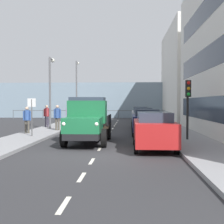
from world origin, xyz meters
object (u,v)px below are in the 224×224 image
object	(u,v)px
lamp_post_far	(77,85)
truck_vintage_green	(88,121)
car_navy_kerbside_1	(146,121)
street_sign	(32,110)
pedestrian_by_lamp	(57,115)
pedestrian_in_dark_coat	(47,114)
car_white_kerbside_3	(140,115)
lamp_post_promenade	(51,85)
pedestrian_couple_a	(69,113)
traffic_light_near	(188,97)
car_grey_kerbside_2	(143,117)
car_black_oppositeside_0	(86,117)
pedestrian_couple_b	(27,118)
car_red_kerbside_near	(154,130)

from	to	relation	value
lamp_post_far	truck_vintage_green	bearing A→B (deg)	101.72
car_navy_kerbside_1	street_sign	xyz separation A→B (m)	(6.93, 2.50, 0.79)
pedestrian_by_lamp	pedestrian_in_dark_coat	size ratio (longest dim) A/B	1.02
car_white_kerbside_3	lamp_post_promenade	world-z (taller)	lamp_post_promenade
pedestrian_couple_a	traffic_light_near	bearing A→B (deg)	130.36
car_white_kerbside_3	pedestrian_by_lamp	world-z (taller)	pedestrian_by_lamp
car_navy_kerbside_1	car_grey_kerbside_2	size ratio (longest dim) A/B	1.04
pedestrian_in_dark_coat	truck_vintage_green	bearing A→B (deg)	117.79
truck_vintage_green	car_navy_kerbside_1	world-z (taller)	truck_vintage_green
lamp_post_promenade	street_sign	world-z (taller)	lamp_post_promenade
car_black_oppositeside_0	pedestrian_couple_a	bearing A→B (deg)	2.37
pedestrian_couple_b	street_sign	xyz separation A→B (m)	(-0.86, 1.64, 0.51)
pedestrian_couple_b	lamp_post_promenade	world-z (taller)	lamp_post_promenade
car_navy_kerbside_1	pedestrian_by_lamp	xyz separation A→B (m)	(6.34, -1.42, 0.34)
car_grey_kerbside_2	pedestrian_couple_b	bearing A→B (deg)	38.54
car_navy_kerbside_1	pedestrian_by_lamp	distance (m)	6.51
traffic_light_near	lamp_post_promenade	xyz separation A→B (m)	(9.36, -6.98, 1.06)
car_grey_kerbside_2	pedestrian_couple_b	distance (m)	9.97
truck_vintage_green	car_navy_kerbside_1	distance (m)	5.58
truck_vintage_green	car_black_oppositeside_0	size ratio (longest dim) A/B	1.20
lamp_post_far	car_red_kerbside_near	bearing A→B (deg)	109.54
truck_vintage_green	street_sign	distance (m)	4.17
pedestrian_couple_a	traffic_light_near	size ratio (longest dim) A/B	0.57
car_navy_kerbside_1	pedestrian_couple_a	xyz separation A→B (m)	(6.51, -6.37, 0.33)
car_grey_kerbside_2	pedestrian_by_lamp	world-z (taller)	pedestrian_by_lamp
car_red_kerbside_near	car_navy_kerbside_1	distance (m)	6.16
car_grey_kerbside_2	car_white_kerbside_3	xyz separation A→B (m)	(0.00, -5.91, -0.00)
pedestrian_by_lamp	lamp_post_far	world-z (taller)	lamp_post_far
street_sign	car_white_kerbside_3	bearing A→B (deg)	-116.74
car_red_kerbside_near	pedestrian_couple_b	bearing A→B (deg)	-34.23
lamp_post_promenade	street_sign	bearing A→B (deg)	93.95
car_grey_kerbside_2	lamp_post_far	world-z (taller)	lamp_post_far
lamp_post_promenade	street_sign	size ratio (longest dim) A/B	2.48
car_grey_kerbside_2	traffic_light_near	size ratio (longest dim) A/B	1.29
car_black_oppositeside_0	traffic_light_near	distance (m)	12.40
truck_vintage_green	pedestrian_couple_b	world-z (taller)	truck_vintage_green
car_white_kerbside_3	pedestrian_couple_b	xyz separation A→B (m)	(7.80, 12.12, 0.28)
truck_vintage_green	pedestrian_in_dark_coat	bearing A→B (deg)	-62.21
car_black_oppositeside_0	street_sign	world-z (taller)	street_sign
pedestrian_couple_a	traffic_light_near	distance (m)	13.23
car_grey_kerbside_2	car_red_kerbside_near	bearing A→B (deg)	90.00
street_sign	car_navy_kerbside_1	bearing A→B (deg)	-160.18
pedestrian_couple_a	car_white_kerbside_3	bearing A→B (deg)	-143.05
pedestrian_by_lamp	pedestrian_couple_a	distance (m)	4.95
car_white_kerbside_3	lamp_post_far	xyz separation A→B (m)	(7.11, -2.62, 3.26)
lamp_post_promenade	car_red_kerbside_near	bearing A→B (deg)	127.75
pedestrian_in_dark_coat	street_sign	size ratio (longest dim) A/B	0.79
truck_vintage_green	car_grey_kerbside_2	xyz separation A→B (m)	(-3.31, -9.83, -0.28)
truck_vintage_green	pedestrian_couple_a	bearing A→B (deg)	-73.57
truck_vintage_green	traffic_light_near	distance (m)	5.55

